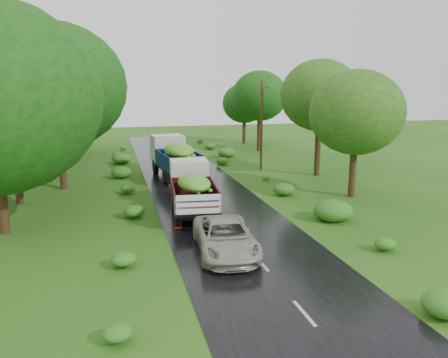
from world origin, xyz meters
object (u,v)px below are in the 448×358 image
object	(u,v)px
truck_far	(174,155)
truck_near	(192,186)
utility_pole	(261,125)
car	(225,237)

from	to	relation	value
truck_far	truck_near	bearing A→B (deg)	-98.36
truck_near	utility_pole	size ratio (longest dim) A/B	0.88
truck_near	utility_pole	distance (m)	13.17
truck_near	car	world-z (taller)	truck_near
truck_near	utility_pole	xyz separation A→B (m)	(7.66, 10.47, 2.28)
truck_far	car	bearing A→B (deg)	-96.52
truck_far	car	distance (m)	16.15
truck_near	car	size ratio (longest dim) A/B	1.27
truck_near	truck_far	xyz separation A→B (m)	(0.41, 9.81, 0.21)
truck_near	utility_pole	bearing A→B (deg)	59.19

